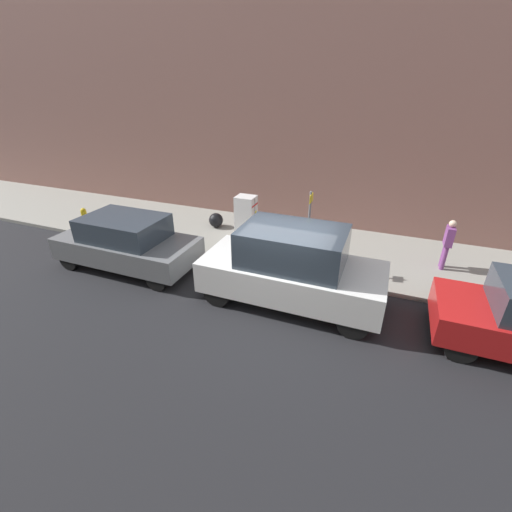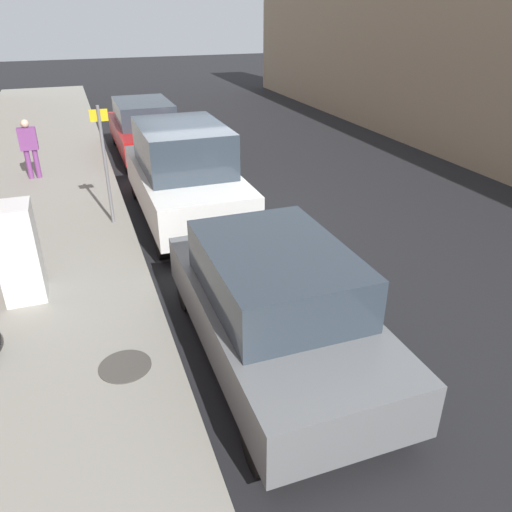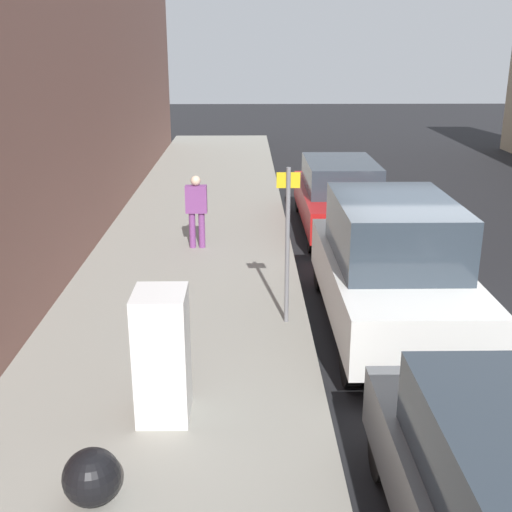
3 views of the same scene
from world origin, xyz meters
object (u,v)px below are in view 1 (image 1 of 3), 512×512
Objects in this scene: street_sign_post at (308,228)px; fire_hydrant at (85,218)px; parked_suv_gray at (127,242)px; trash_bag at (216,220)px; pedestrian_walking_far at (448,241)px; parked_van_white at (292,267)px; discarded_refrigerator at (246,217)px.

street_sign_post reaches higher than fire_hydrant.
parked_suv_gray is at bearing -73.05° from street_sign_post.
trash_bag is 8.31m from pedestrian_walking_far.
parked_van_white reaches higher than parked_suv_gray.
street_sign_post reaches higher than pedestrian_walking_far.
parked_van_white is at bearing -0.19° from street_sign_post.
street_sign_post is 4.94m from trash_bag.
pedestrian_walking_far reaches higher than trash_bag.
fire_hydrant is at bearing -77.00° from discarded_refrigerator.
discarded_refrigerator is 0.34× the size of parked_van_white.
parked_suv_gray is at bearing -16.84° from trash_bag.
discarded_refrigerator is 6.60m from fire_hydrant.
parked_van_white reaches higher than discarded_refrigerator.
fire_hydrant is (-0.16, -9.15, -1.00)m from street_sign_post.
street_sign_post is 1.58× the size of pedestrian_walking_far.
trash_bag is 0.12× the size of parked_van_white.
parked_suv_gray is (1.66, -5.45, -0.67)m from street_sign_post.
fire_hydrant is 9.34m from parked_van_white.
parked_van_white is (3.38, -3.99, 0.02)m from pedestrian_walking_far.
pedestrian_walking_far is at bearing 109.73° from parked_suv_gray.
pedestrian_walking_far is 5.23m from parked_van_white.
street_sign_post reaches higher than discarded_refrigerator.
discarded_refrigerator is at bearing -80.98° from pedestrian_walking_far.
trash_bag is at bearing 163.16° from parked_suv_gray.
discarded_refrigerator is at bearing 71.44° from trash_bag.
discarded_refrigerator is 1.96× the size of fire_hydrant.
street_sign_post reaches higher than parked_suv_gray.
trash_bag is 0.36× the size of pedestrian_walking_far.
discarded_refrigerator is 1.00× the size of pedestrian_walking_far.
pedestrian_walking_far is 10.02m from parked_suv_gray.
pedestrian_walking_far is at bearing 90.64° from discarded_refrigerator.
fire_hydrant is at bearing -116.19° from parked_suv_gray.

